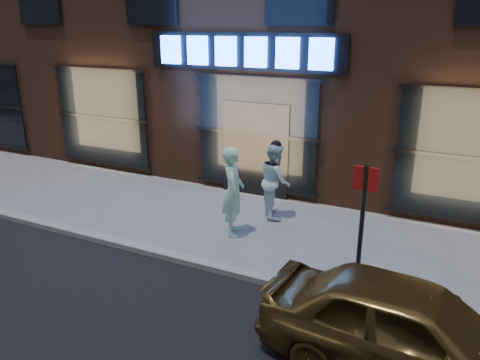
{
  "coord_description": "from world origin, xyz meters",
  "views": [
    {
      "loc": [
        4.69,
        -6.56,
        4.28
      ],
      "look_at": [
        0.7,
        1.6,
        1.2
      ],
      "focal_mm": 35.0,
      "sensor_mm": 36.0,
      "label": 1
    }
  ],
  "objects_px": {
    "man_bowtie": "(233,192)",
    "man_cap": "(275,180)",
    "gold_sedan": "(409,330)",
    "sign_post": "(362,223)"
  },
  "relations": [
    {
      "from": "gold_sedan",
      "to": "man_bowtie",
      "type": "bearing_deg",
      "value": 58.44
    },
    {
      "from": "man_cap",
      "to": "sign_post",
      "type": "xyz_separation_m",
      "value": [
        2.5,
        -2.72,
        0.53
      ]
    },
    {
      "from": "man_bowtie",
      "to": "gold_sedan",
      "type": "bearing_deg",
      "value": -151.05
    },
    {
      "from": "gold_sedan",
      "to": "sign_post",
      "type": "relative_size",
      "value": 1.65
    },
    {
      "from": "man_bowtie",
      "to": "man_cap",
      "type": "bearing_deg",
      "value": -43.66
    },
    {
      "from": "man_cap",
      "to": "sign_post",
      "type": "relative_size",
      "value": 0.75
    },
    {
      "from": "man_bowtie",
      "to": "gold_sedan",
      "type": "distance_m",
      "value": 4.76
    },
    {
      "from": "man_bowtie",
      "to": "gold_sedan",
      "type": "xyz_separation_m",
      "value": [
        3.86,
        -2.77,
        -0.3
      ]
    },
    {
      "from": "man_bowtie",
      "to": "gold_sedan",
      "type": "relative_size",
      "value": 0.5
    },
    {
      "from": "man_bowtie",
      "to": "man_cap",
      "type": "relative_size",
      "value": 1.1
    }
  ]
}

